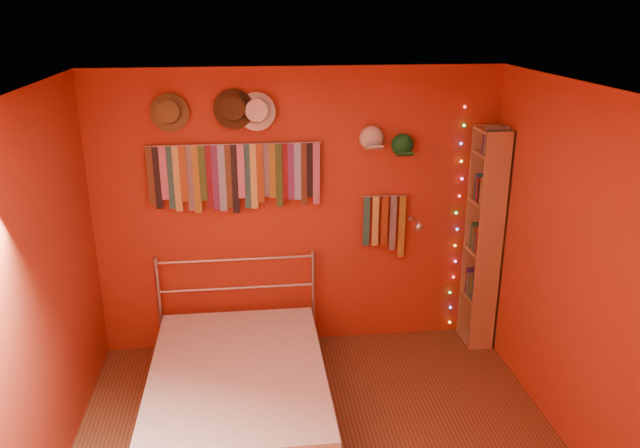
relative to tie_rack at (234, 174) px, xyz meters
name	(u,v)px	position (x,y,z in m)	size (l,w,h in m)	color
back_wall	(299,213)	(0.54, 0.07, -0.38)	(3.50, 0.02, 2.50)	#A11B1A
right_wall	(594,288)	(2.29, -1.68, -0.38)	(0.02, 3.50, 2.50)	#A11B1A
left_wall	(24,318)	(-1.21, -1.68, -0.38)	(0.02, 3.50, 2.50)	#A11B1A
ceiling	(324,95)	(0.54, -1.68, 0.87)	(3.50, 3.50, 0.02)	white
tie_rack	(234,174)	(0.00, 0.00, 0.00)	(1.45, 0.03, 0.59)	#BCBCC1
small_tie_rack	(385,221)	(1.30, 0.00, -0.47)	(0.40, 0.03, 0.58)	#BCBCC1
fedora_olive	(169,112)	(-0.49, -0.03, 0.53)	(0.31, 0.17, 0.30)	brown
fedora_brown	(234,109)	(0.02, -0.04, 0.55)	(0.33, 0.18, 0.32)	#3F2B16
fedora_white	(256,111)	(0.20, -0.03, 0.53)	(0.31, 0.17, 0.31)	white
cap_white	(372,138)	(1.16, 0.01, 0.27)	(0.19, 0.24, 0.19)	silver
cap_green	(402,145)	(1.43, 0.01, 0.21)	(0.19, 0.23, 0.19)	#19742B
fairy_lights	(457,221)	(1.97, 0.03, -0.50)	(0.06, 0.02, 2.07)	#FF3333
reading_lamp	(418,225)	(1.54, -0.19, -0.45)	(0.08, 0.33, 0.10)	#BCBCC1
bookshelf	(488,238)	(2.20, -0.15, -0.61)	(0.25, 0.34, 2.00)	#A76F4B
bed	(238,389)	(-0.02, -1.00, -1.41)	(1.40, 1.91, 0.92)	#BCBCC1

